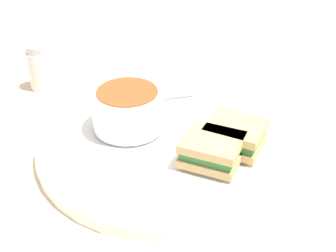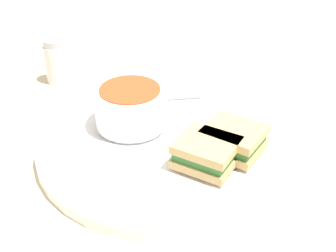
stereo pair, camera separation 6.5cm
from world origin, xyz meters
name	(u,v)px [view 2 (the right image)]	position (x,y,z in m)	size (l,w,h in m)	color
ground_plane	(168,148)	(0.00, 0.00, 0.00)	(2.40, 2.40, 0.00)	beige
plate	(168,141)	(0.00, 0.00, 0.01)	(0.37, 0.37, 0.02)	white
soup_bowl	(131,106)	(0.04, -0.05, 0.05)	(0.10, 0.10, 0.06)	white
spoon	(154,97)	(-0.02, -0.10, 0.03)	(0.10, 0.04, 0.01)	silver
sandwich_half_near	(206,152)	(-0.02, 0.08, 0.04)	(0.10, 0.10, 0.03)	tan
sandwich_half_far	(234,139)	(-0.06, 0.07, 0.04)	(0.10, 0.10, 0.03)	tan
salt_shaker	(55,61)	(0.09, -0.27, 0.04)	(0.04, 0.04, 0.08)	silver
menu_sheet	(326,70)	(-0.38, -0.10, 0.00)	(0.26, 0.30, 0.00)	white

